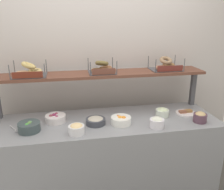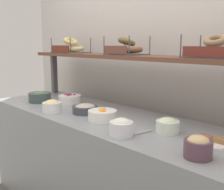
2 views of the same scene
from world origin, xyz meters
TOP-DOWN VIEW (x-y plane):
  - back_wall at (0.00, 0.55)m, footprint 3.45×0.06m
  - deli_counter at (0.00, 0.00)m, footprint 2.25×0.70m
  - shelf_riser_left at (-1.07, 0.27)m, footprint 0.05×0.05m
  - upper_shelf at (0.00, 0.27)m, footprint 2.21×0.32m
  - bowl_cream_cheese at (0.44, -0.24)m, footprint 0.14×0.14m
  - bowl_egg_salad at (-0.31, -0.23)m, footprint 0.14×0.14m
  - bowl_veggie_mix at (-0.73, -0.10)m, footprint 0.20×0.20m
  - bowl_beet_salad at (-0.50, 0.07)m, footprint 0.20×0.20m
  - bowl_fruit_salad at (0.13, -0.10)m, footprint 0.20×0.20m
  - bowl_hummus at (0.90, -0.20)m, footprint 0.13×0.13m
  - bowl_scallion_spread at (0.59, -0.00)m, footprint 0.14×0.14m
  - bowl_tuna_salad at (-0.12, -0.06)m, footprint 0.19×0.19m
  - serving_plate_white at (0.86, 0.01)m, footprint 0.21×0.21m
  - serving_spoon_near_plate at (-0.86, -0.05)m, footprint 0.12×0.15m
  - serving_spoon_by_edge at (0.49, -0.17)m, footprint 0.05×0.18m
  - bagel_basket_plain at (-0.73, 0.25)m, footprint 0.33×0.26m
  - bagel_basket_cinnamon_raisin at (-0.00, 0.26)m, footprint 0.29×0.25m
  - bagel_basket_everything at (0.71, 0.27)m, footprint 0.33×0.26m

SIDE VIEW (x-z plane):
  - deli_counter at x=0.00m, z-range 0.00..0.85m
  - serving_spoon_near_plate at x=-0.86m, z-range 0.85..0.86m
  - serving_spoon_by_edge at x=0.49m, z-range 0.85..0.86m
  - serving_plate_white at x=0.86m, z-range 0.84..0.88m
  - bowl_tuna_salad at x=-0.12m, z-range 0.85..0.92m
  - bowl_beet_salad at x=-0.50m, z-range 0.84..0.93m
  - bowl_fruit_salad at x=0.13m, z-range 0.84..0.93m
  - bowl_veggie_mix at x=-0.73m, z-range 0.85..0.94m
  - bowl_scallion_spread at x=0.59m, z-range 0.85..0.94m
  - bowl_egg_salad at x=-0.31m, z-range 0.85..0.95m
  - bowl_cream_cheese at x=0.44m, z-range 0.85..0.95m
  - bowl_hummus at x=0.90m, z-range 0.85..0.95m
  - shelf_riser_left at x=-1.07m, z-range 0.85..1.25m
  - back_wall at x=0.00m, z-range 0.00..2.40m
  - upper_shelf at x=0.00m, z-range 1.25..1.28m
  - bagel_basket_everything at x=0.71m, z-range 1.25..1.40m
  - bagel_basket_cinnamon_raisin at x=0.00m, z-range 1.26..1.40m
  - bagel_basket_plain at x=-0.73m, z-range 1.25..1.40m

